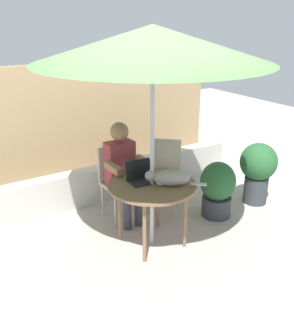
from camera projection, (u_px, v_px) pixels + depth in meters
name	position (u px, v px, depth m)	size (l,w,h in m)	color
ground_plane	(152.00, 242.00, 4.48)	(14.00, 14.00, 0.00)	#ADA399
fence_back	(73.00, 124.00, 5.83)	(4.81, 0.08, 1.78)	tan
planter_wall_low	(99.00, 183.00, 5.42)	(4.33, 0.20, 0.48)	beige
patio_table	(152.00, 190.00, 4.23)	(0.96, 0.96, 0.73)	brown
patio_umbrella	(153.00, 44.00, 3.68)	(2.32, 2.32, 2.34)	#B7B7BC
chair_occupied	(117.00, 176.00, 4.90)	(0.40, 0.40, 0.91)	#B2A899
chair_empty	(164.00, 168.00, 5.14)	(0.57, 0.57, 0.91)	#B2A899
person_seated	(123.00, 167.00, 4.72)	(0.48, 0.48, 1.25)	maroon
laptop	(140.00, 175.00, 4.28)	(0.32, 0.27, 0.21)	black
cat	(169.00, 178.00, 4.15)	(0.55, 0.43, 0.17)	gray
potted_plant_near_fence	(217.00, 188.00, 4.94)	(0.45, 0.45, 0.72)	#33383D
potted_plant_by_chair	(258.00, 168.00, 5.25)	(0.49, 0.49, 0.84)	#33383D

